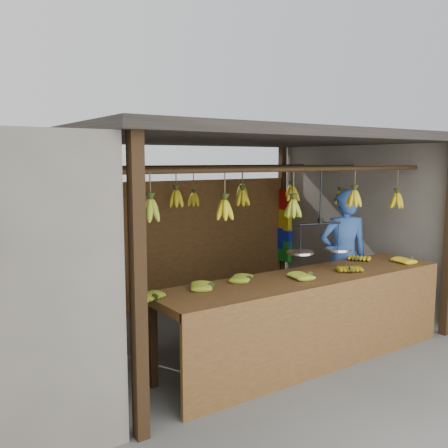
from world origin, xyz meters
TOP-DOWN VIEW (x-y plane):
  - ground at (0.00, 0.00)m, footprint 80.00×80.00m
  - stall at (0.00, 0.33)m, footprint 4.30×3.30m
  - neighbor_right at (3.60, 0.00)m, footprint 3.00×3.00m
  - counter at (0.07, -1.23)m, footprint 3.53×0.78m
  - hanging_bananas at (-0.00, -0.01)m, footprint 3.61×2.20m
  - balance_scale at (0.35, -1.00)m, footprint 0.75×0.37m
  - vendor at (1.24, -0.55)m, footprint 0.75×0.64m
  - bag_bundles at (1.94, 1.35)m, footprint 0.08×0.26m

SIDE VIEW (x-z plane):
  - ground at x=0.00m, z-range 0.00..0.00m
  - counter at x=0.07m, z-range 0.23..1.19m
  - vendor at x=1.24m, z-range 0.00..1.74m
  - bag_bundles at x=1.94m, z-range 0.39..1.59m
  - neighbor_right at x=3.60m, z-range 0.00..2.30m
  - balance_scale at x=0.35m, z-range 0.72..1.61m
  - hanging_bananas at x=0.00m, z-range 1.44..1.83m
  - stall at x=0.00m, z-range 0.77..3.17m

